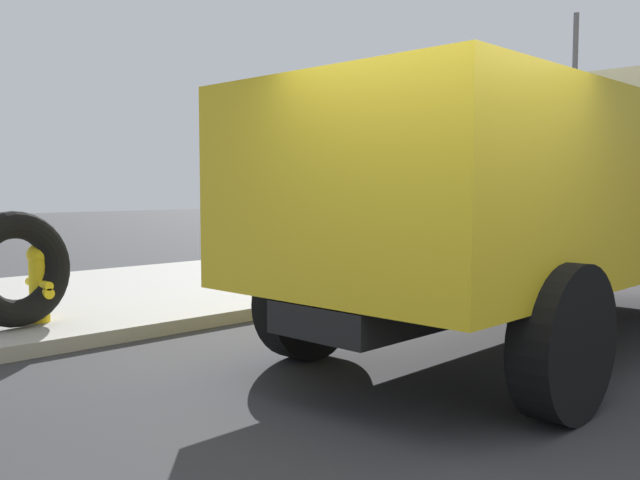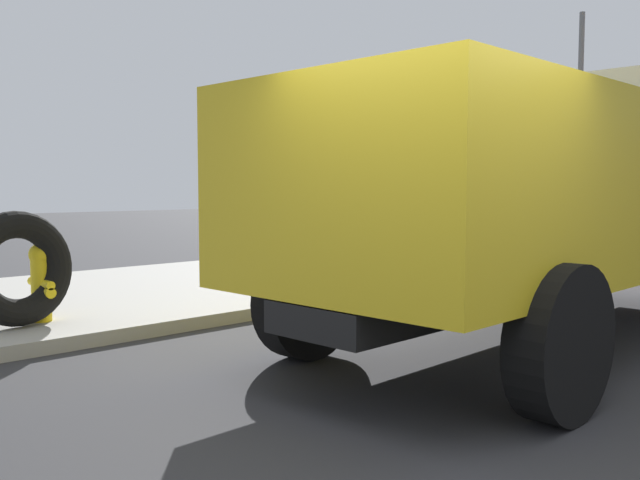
{
  "view_description": "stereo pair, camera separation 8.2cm",
  "coord_description": "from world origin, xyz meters",
  "px_view_note": "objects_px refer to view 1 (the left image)",
  "views": [
    {
      "loc": [
        -3.51,
        -2.4,
        1.61
      ],
      "look_at": [
        1.23,
        2.48,
        1.08
      ],
      "focal_mm": 38.34,
      "sensor_mm": 36.0,
      "label": 1
    },
    {
      "loc": [
        -3.45,
        -2.46,
        1.61
      ],
      "look_at": [
        1.23,
        2.48,
        1.08
      ],
      "focal_mm": 38.34,
      "sensor_mm": 36.0,
      "label": 2
    }
  ],
  "objects_px": {
    "loose_tire": "(16,269)",
    "dump_truck_yellow": "(556,187)",
    "street_light_pole": "(573,134)",
    "fire_hydrant": "(39,280)"
  },
  "relations": [
    {
      "from": "dump_truck_yellow",
      "to": "street_light_pole",
      "type": "bearing_deg",
      "value": 24.64
    },
    {
      "from": "loose_tire",
      "to": "dump_truck_yellow",
      "type": "height_order",
      "value": "dump_truck_yellow"
    },
    {
      "from": "fire_hydrant",
      "to": "street_light_pole",
      "type": "bearing_deg",
      "value": -1.14
    },
    {
      "from": "loose_tire",
      "to": "dump_truck_yellow",
      "type": "xyz_separation_m",
      "value": [
        4.23,
        -3.76,
        0.85
      ]
    },
    {
      "from": "loose_tire",
      "to": "dump_truck_yellow",
      "type": "bearing_deg",
      "value": -41.63
    },
    {
      "from": "loose_tire",
      "to": "dump_truck_yellow",
      "type": "relative_size",
      "value": 0.17
    },
    {
      "from": "dump_truck_yellow",
      "to": "street_light_pole",
      "type": "xyz_separation_m",
      "value": [
        7.96,
        3.65,
        1.19
      ]
    },
    {
      "from": "fire_hydrant",
      "to": "street_light_pole",
      "type": "xyz_separation_m",
      "value": [
        11.9,
        -0.24,
        2.19
      ]
    },
    {
      "from": "fire_hydrant",
      "to": "dump_truck_yellow",
      "type": "relative_size",
      "value": 0.12
    },
    {
      "from": "dump_truck_yellow",
      "to": "loose_tire",
      "type": "bearing_deg",
      "value": 138.37
    }
  ]
}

